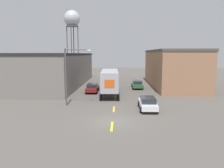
{
  "coord_description": "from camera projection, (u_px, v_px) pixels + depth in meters",
  "views": [
    {
      "loc": [
        0.72,
        -20.15,
        6.47
      ],
      "look_at": [
        -0.37,
        8.85,
        2.41
      ],
      "focal_mm": 35.0,
      "sensor_mm": 36.0,
      "label": 1
    }
  ],
  "objects": [
    {
      "name": "street_lamp",
      "position": [
        69.0,
        72.0,
        26.89
      ],
      "size": [
        3.29,
        0.32,
        7.08
      ],
      "color": "#4C4C51",
      "rests_on": "ground_plane"
    },
    {
      "name": "warehouse_left",
      "position": [
        52.0,
        69.0,
        45.16
      ],
      "size": [
        13.14,
        29.8,
        6.54
      ],
      "color": "slate",
      "rests_on": "ground_plane"
    },
    {
      "name": "warehouse_right",
      "position": [
        172.0,
        68.0,
        43.59
      ],
      "size": [
        8.26,
        22.26,
        7.2
      ],
      "color": "#9E7051",
      "rests_on": "ground_plane"
    },
    {
      "name": "ground_plane",
      "position": [
        112.0,
        122.0,
        20.86
      ],
      "size": [
        160.0,
        160.0,
        0.0
      ],
      "primitive_type": "plane",
      "color": "#56514C"
    },
    {
      "name": "water_tower",
      "position": [
        72.0,
        20.0,
        69.5
      ],
      "size": [
        5.13,
        5.13,
        20.09
      ],
      "color": "#47474C",
      "rests_on": "ground_plane"
    },
    {
      "name": "semi_truck",
      "position": [
        110.0,
        80.0,
        35.11
      ],
      "size": [
        3.22,
        12.54,
        3.86
      ],
      "rotation": [
        0.0,
        0.0,
        0.04
      ],
      "color": "silver",
      "rests_on": "ground_plane"
    },
    {
      "name": "parked_car_left_far",
      "position": [
        92.0,
        88.0,
        36.67
      ],
      "size": [
        2.03,
        4.64,
        1.48
      ],
      "color": "maroon",
      "rests_on": "ground_plane"
    },
    {
      "name": "parked_car_right_far",
      "position": [
        137.0,
        84.0,
        40.83
      ],
      "size": [
        2.03,
        4.64,
        1.48
      ],
      "color": "#2D5B38",
      "rests_on": "ground_plane"
    },
    {
      "name": "parked_car_right_near",
      "position": [
        148.0,
        103.0,
        25.27
      ],
      "size": [
        2.03,
        4.64,
        1.48
      ],
      "color": "silver",
      "rests_on": "ground_plane"
    },
    {
      "name": "road_centerline",
      "position": [
        114.0,
        109.0,
        25.63
      ],
      "size": [
        0.2,
        14.9,
        0.01
      ],
      "color": "yellow",
      "rests_on": "ground_plane"
    }
  ]
}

